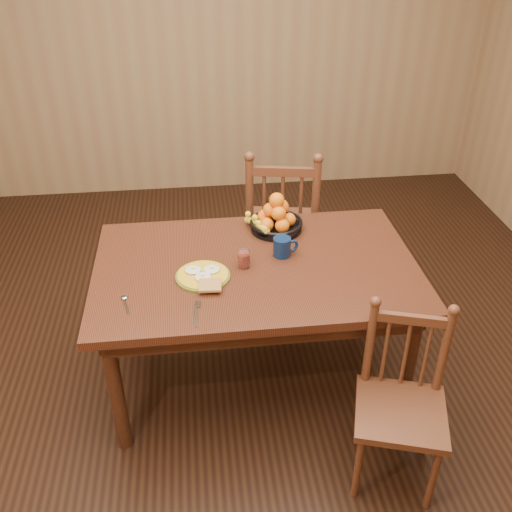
{
  "coord_description": "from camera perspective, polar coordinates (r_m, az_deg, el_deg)",
  "views": [
    {
      "loc": [
        -0.28,
        -2.35,
        2.31
      ],
      "look_at": [
        0.0,
        0.0,
        0.8
      ],
      "focal_mm": 40.0,
      "sensor_mm": 36.0,
      "label": 1
    }
  ],
  "objects": [
    {
      "name": "coffee_mug",
      "position": [
        2.88,
        2.7,
        0.94
      ],
      "size": [
        0.13,
        0.09,
        0.1
      ],
      "color": "#0A1B3B",
      "rests_on": "dining_table"
    },
    {
      "name": "fruit_bowl",
      "position": [
        3.1,
        1.95,
        3.7
      ],
      "size": [
        0.32,
        0.29,
        0.22
      ],
      "color": "black",
      "rests_on": "dining_table"
    },
    {
      "name": "juice_glass",
      "position": [
        2.8,
        -1.22,
        -0.32
      ],
      "size": [
        0.06,
        0.06,
        0.09
      ],
      "color": "silver",
      "rests_on": "dining_table"
    },
    {
      "name": "chair_near",
      "position": [
        2.66,
        14.29,
        -14.12
      ],
      "size": [
        0.48,
        0.47,
        0.86
      ],
      "rotation": [
        0.0,
        0.0,
        -0.3
      ],
      "color": "#462515",
      "rests_on": "ground"
    },
    {
      "name": "spoon",
      "position": [
        2.65,
        -12.97,
        -4.3
      ],
      "size": [
        0.05,
        0.16,
        0.01
      ],
      "rotation": [
        0.0,
        0.0,
        0.25
      ],
      "color": "silver",
      "rests_on": "dining_table"
    },
    {
      "name": "room",
      "position": [
        2.55,
        0.0,
        10.46
      ],
      "size": [
        4.52,
        5.02,
        2.72
      ],
      "color": "black",
      "rests_on": "ground"
    },
    {
      "name": "fork",
      "position": [
        2.53,
        -5.98,
        -5.59
      ],
      "size": [
        0.03,
        0.18,
        0.0
      ],
      "rotation": [
        0.0,
        0.0,
        -0.01
      ],
      "color": "silver",
      "rests_on": "dining_table"
    },
    {
      "name": "dining_table",
      "position": [
        2.88,
        0.0,
        -2.26
      ],
      "size": [
        1.6,
        1.0,
        0.75
      ],
      "color": "black",
      "rests_on": "ground"
    },
    {
      "name": "chair_far",
      "position": [
        3.65,
        2.61,
        2.97
      ],
      "size": [
        0.55,
        0.53,
        1.05
      ],
      "rotation": [
        0.0,
        0.0,
        2.96
      ],
      "color": "#462515",
      "rests_on": "ground"
    },
    {
      "name": "breakfast_plate",
      "position": [
        2.74,
        -5.29,
        -1.98
      ],
      "size": [
        0.26,
        0.29,
        0.04
      ],
      "color": "#59601E",
      "rests_on": "dining_table"
    }
  ]
}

